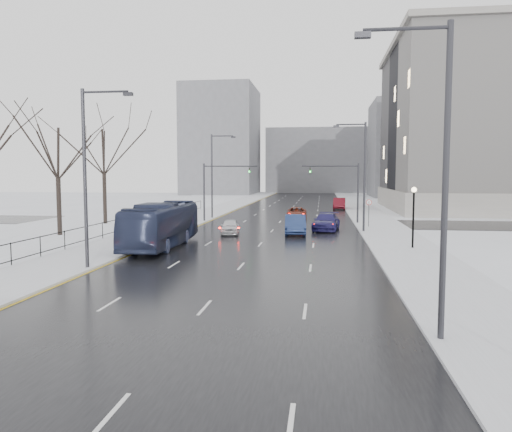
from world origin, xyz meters
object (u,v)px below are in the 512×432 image
at_px(lamppost_r_mid, 414,208).
at_px(no_uturn_sign, 369,205).
at_px(streetlight_r_mid, 362,171).
at_px(sedan_right_distant, 339,203).
at_px(sedan_right_near, 295,224).
at_px(streetlight_l_near, 89,169).
at_px(mast_signal_right, 348,186).
at_px(sedan_right_far, 326,222).
at_px(tree_park_d, 60,236).
at_px(sedan_center_near, 230,227).
at_px(bus, 162,225).
at_px(streetlight_r_near, 438,166).
at_px(sedan_right_cross, 297,213).
at_px(mast_signal_left, 213,185).
at_px(tree_park_e, 105,224).
at_px(streetlight_l_far, 214,172).

height_order(lamppost_r_mid, no_uturn_sign, lamppost_r_mid).
height_order(streetlight_r_mid, no_uturn_sign, streetlight_r_mid).
bearing_deg(sedan_right_distant, sedan_right_near, -95.92).
bearing_deg(streetlight_l_near, mast_signal_right, 61.04).
bearing_deg(sedan_right_near, sedan_right_far, 46.90).
bearing_deg(tree_park_d, sedan_center_near, 12.24).
distance_m(streetlight_l_near, sedan_right_distant, 52.52).
height_order(streetlight_l_near, lamppost_r_mid, streetlight_l_near).
bearing_deg(streetlight_l_near, bus, 82.57).
relative_size(streetlight_r_near, sedan_center_near, 2.57).
height_order(sedan_right_near, sedan_right_cross, sedan_right_near).
relative_size(lamppost_r_mid, bus, 0.37).
relative_size(streetlight_l_near, mast_signal_left, 1.54).
relative_size(sedan_center_near, sedan_right_cross, 0.77).
height_order(tree_park_d, no_uturn_sign, tree_park_d).
relative_size(tree_park_e, sedan_right_distant, 2.62).
bearing_deg(streetlight_l_far, bus, -87.10).
bearing_deg(lamppost_r_mid, tree_park_d, 172.09).
height_order(streetlight_l_far, no_uturn_sign, streetlight_l_far).
distance_m(streetlight_l_far, bus, 23.42).
relative_size(mast_signal_left, sedan_right_distant, 1.26).
bearing_deg(tree_park_e, sedan_right_cross, 23.94).
distance_m(streetlight_l_near, sedan_right_near, 21.27).
bearing_deg(mast_signal_left, streetlight_l_far, 101.87).
bearing_deg(sedan_right_distant, streetlight_l_near, -104.29).
xyz_separation_m(streetlight_l_far, mast_signal_left, (0.84, -4.00, -1.51)).
xyz_separation_m(streetlight_r_near, streetlight_r_mid, (0.00, 30.00, 0.00)).
height_order(bus, sedan_right_distant, bus).
distance_m(sedan_center_near, sedan_right_distant, 34.56).
height_order(sedan_right_far, sedan_right_distant, sedan_right_distant).
distance_m(streetlight_r_near, streetlight_l_far, 45.06).
distance_m(mast_signal_left, sedan_right_distant, 26.56).
distance_m(streetlight_l_far, sedan_right_distant, 24.13).
xyz_separation_m(streetlight_r_mid, mast_signal_left, (-15.49, 8.00, -1.51)).
height_order(streetlight_l_near, mast_signal_right, streetlight_l_near).
xyz_separation_m(lamppost_r_mid, mast_signal_right, (-3.67, 18.00, 1.16)).
height_order(tree_park_d, sedan_right_distant, tree_park_d).
height_order(streetlight_l_far, mast_signal_right, streetlight_l_far).
bearing_deg(bus, no_uturn_sign, 41.48).
height_order(streetlight_l_far, bus, streetlight_l_far).
distance_m(tree_park_d, sedan_center_near, 14.70).
bearing_deg(mast_signal_right, streetlight_l_far, 165.52).
relative_size(mast_signal_left, sedan_center_near, 1.67).
distance_m(streetlight_r_near, sedan_center_near, 29.90).
bearing_deg(mast_signal_left, sedan_right_far, -28.58).
xyz_separation_m(tree_park_e, no_uturn_sign, (27.40, 0.00, 2.30)).
bearing_deg(bus, sedan_right_cross, 68.67).
bearing_deg(lamppost_r_mid, tree_park_e, 154.38).
distance_m(mast_signal_right, sedan_center_near, 15.69).
distance_m(mast_signal_right, mast_signal_left, 14.65).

